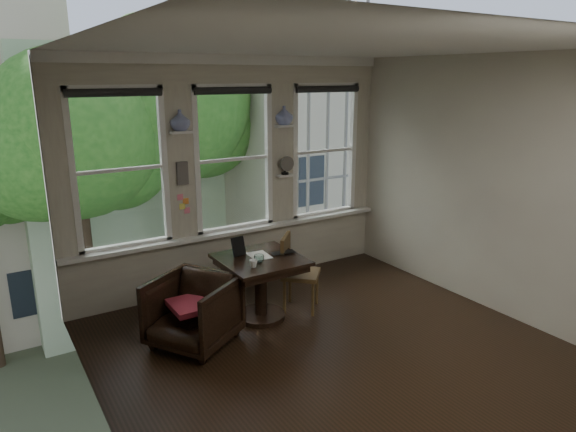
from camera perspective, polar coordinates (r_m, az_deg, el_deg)
ground at (r=5.48m, az=5.13°, el=-14.83°), size 4.50×4.50×0.00m
ceiling at (r=4.75m, az=6.03°, el=18.27°), size 4.50×4.50×0.00m
wall_back at (r=6.78m, az=-6.11°, el=4.63°), size 4.50×0.00×4.50m
wall_front at (r=3.50m, az=28.71°, el=-7.58°), size 4.50×0.00×4.50m
wall_left at (r=4.01m, az=-21.02°, el=-3.90°), size 0.00×4.50×4.50m
wall_right at (r=6.50m, az=21.54°, el=3.16°), size 0.00×4.50×4.50m
window_left at (r=6.26m, az=-18.20°, el=4.92°), size 1.10×0.12×1.90m
window_center at (r=6.75m, az=-6.16°, el=6.30°), size 1.10×0.12×1.90m
window_right at (r=7.49m, az=3.94°, el=7.24°), size 1.10×0.12×1.90m
shelf_left at (r=6.32m, az=-11.84°, el=9.12°), size 0.26×0.16×0.03m
shelf_right at (r=6.96m, az=-0.43°, el=9.97°), size 0.26×0.16×0.03m
intercom at (r=6.42m, az=-11.69°, el=4.70°), size 0.14×0.06×0.28m
sticky_notes at (r=6.50m, az=-11.54°, el=1.67°), size 0.16×0.01×0.24m
desk_fan at (r=7.02m, az=-0.34°, el=5.32°), size 0.20×0.20×0.24m
vase_left at (r=6.31m, az=-11.91°, el=10.37°), size 0.24×0.24×0.25m
vase_right at (r=6.95m, az=-0.43°, el=11.12°), size 0.24×0.24×0.25m
table at (r=5.99m, az=-3.04°, el=-8.03°), size 0.90×0.90×0.75m
armchair_left at (r=5.53m, az=-10.49°, el=-10.40°), size 1.11×1.11×0.74m
cushion_red at (r=5.50m, az=-10.53°, el=-9.66°), size 0.45×0.45×0.06m
side_chair_right at (r=6.19m, az=1.46°, el=-6.39°), size 0.59×0.59×0.92m
laptop at (r=5.93m, az=-0.40°, el=-4.26°), size 0.31×0.22×0.02m
mug at (r=5.57m, az=-3.86°, el=-5.29°), size 0.09×0.09×0.08m
drinking_glass at (r=5.69m, az=-3.24°, el=-4.78°), size 0.13×0.13×0.09m
tablet at (r=5.91m, az=-5.53°, el=-3.38°), size 0.17×0.09×0.22m
papers at (r=5.92m, az=-3.22°, el=-4.40°), size 0.24×0.32×0.00m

